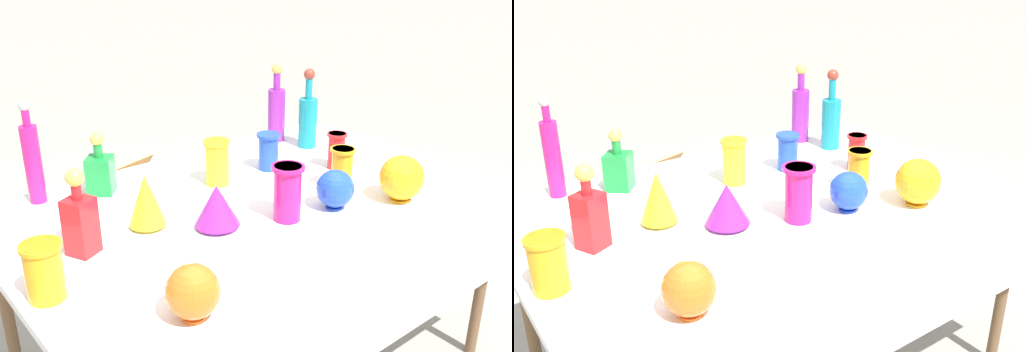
{
  "view_description": "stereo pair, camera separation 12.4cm",
  "coord_description": "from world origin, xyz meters",
  "views": [
    {
      "loc": [
        -1.18,
        -1.44,
        1.62
      ],
      "look_at": [
        0.0,
        0.0,
        0.86
      ],
      "focal_mm": 40.0,
      "sensor_mm": 36.0,
      "label": 1
    },
    {
      "loc": [
        -1.08,
        -1.51,
        1.62
      ],
      "look_at": [
        0.0,
        0.0,
        0.86
      ],
      "focal_mm": 40.0,
      "sensor_mm": 36.0,
      "label": 2
    }
  ],
  "objects": [
    {
      "name": "tall_bottle_1",
      "position": [
        0.56,
        0.32,
        0.89
      ],
      "size": [
        0.08,
        0.08,
        0.36
      ],
      "color": "teal",
      "rests_on": "display_table"
    },
    {
      "name": "slender_vase_1",
      "position": [
        -0.01,
        0.22,
        0.85
      ],
      "size": [
        0.1,
        0.1,
        0.18
      ],
      "color": "yellow",
      "rests_on": "display_table"
    },
    {
      "name": "slender_vase_2",
      "position": [
        0.24,
        0.21,
        0.84
      ],
      "size": [
        0.1,
        0.1,
        0.15
      ],
      "color": "blue",
      "rests_on": "display_table"
    },
    {
      "name": "round_bowl_1",
      "position": [
        -0.55,
        -0.43,
        0.84
      ],
      "size": [
        0.14,
        0.14,
        0.15
      ],
      "color": "orange",
      "rests_on": "display_table"
    },
    {
      "name": "round_bowl_2",
      "position": [
        0.41,
        -0.32,
        0.85
      ],
      "size": [
        0.16,
        0.16,
        0.17
      ],
      "color": "orange",
      "rests_on": "display_table"
    },
    {
      "name": "cardboard_box_behind_left",
      "position": [
        0.2,
        1.3,
        0.19
      ],
      "size": [
        0.45,
        0.42,
        0.46
      ],
      "color": "tan",
      "rests_on": "ground"
    },
    {
      "name": "round_bowl_0",
      "position": [
        0.18,
        -0.22,
        0.83
      ],
      "size": [
        0.13,
        0.13,
        0.14
      ],
      "color": "blue",
      "rests_on": "display_table"
    },
    {
      "name": "slender_vase_4",
      "position": [
        -0.8,
        -0.12,
        0.85
      ],
      "size": [
        0.11,
        0.11,
        0.16
      ],
      "color": "orange",
      "rests_on": "display_table"
    },
    {
      "name": "display_table",
      "position": [
        0.0,
        -0.03,
        0.71
      ],
      "size": [
        1.76,
        1.2,
        0.76
      ],
      "color": "white",
      "rests_on": "ground"
    },
    {
      "name": "tall_bottle_2",
      "position": [
        -0.6,
        0.5,
        0.92
      ],
      "size": [
        0.06,
        0.06,
        0.38
      ],
      "color": "#C61972",
      "rests_on": "display_table"
    },
    {
      "name": "square_decanter_0",
      "position": [
        -0.63,
        0.05,
        0.87
      ],
      "size": [
        0.1,
        0.1,
        0.27
      ],
      "color": "red",
      "rests_on": "display_table"
    },
    {
      "name": "square_decanter_1",
      "position": [
        -0.39,
        0.43,
        0.85
      ],
      "size": [
        0.13,
        0.13,
        0.24
      ],
      "color": "#198C38",
      "rests_on": "display_table"
    },
    {
      "name": "slender_vase_0",
      "position": [
        0.33,
        -0.11,
        0.85
      ],
      "size": [
        0.09,
        0.09,
        0.16
      ],
      "color": "orange",
      "rests_on": "display_table"
    },
    {
      "name": "slender_vase_3",
      "position": [
        -0.01,
        -0.17,
        0.86
      ],
      "size": [
        0.11,
        0.11,
        0.19
      ],
      "color": "#C61972",
      "rests_on": "display_table"
    },
    {
      "name": "fluted_vase_0",
      "position": [
        -0.4,
        0.07,
        0.86
      ],
      "size": [
        0.12,
        0.12,
        0.18
      ],
      "color": "yellow",
      "rests_on": "display_table"
    },
    {
      "name": "price_tag_left",
      "position": [
        -0.26,
        -0.52,
        0.78
      ],
      "size": [
        0.06,
        0.02,
        0.04
      ],
      "primitive_type": "cube",
      "rotation": [
        -0.21,
        0.0,
        -0.08
      ],
      "color": "white",
      "rests_on": "display_table"
    },
    {
      "name": "slender_vase_5",
      "position": [
        0.47,
        0.05,
        0.84
      ],
      "size": [
        0.08,
        0.08,
        0.15
      ],
      "color": "red",
      "rests_on": "display_table"
    },
    {
      "name": "tall_bottle_0",
      "position": [
        0.51,
        0.48,
        0.9
      ],
      "size": [
        0.08,
        0.08,
        0.36
      ],
      "color": "purple",
      "rests_on": "display_table"
    },
    {
      "name": "fluted_vase_1",
      "position": [
        -0.22,
        -0.07,
        0.84
      ],
      "size": [
        0.15,
        0.15,
        0.15
      ],
      "color": "purple",
      "rests_on": "display_table"
    }
  ]
}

